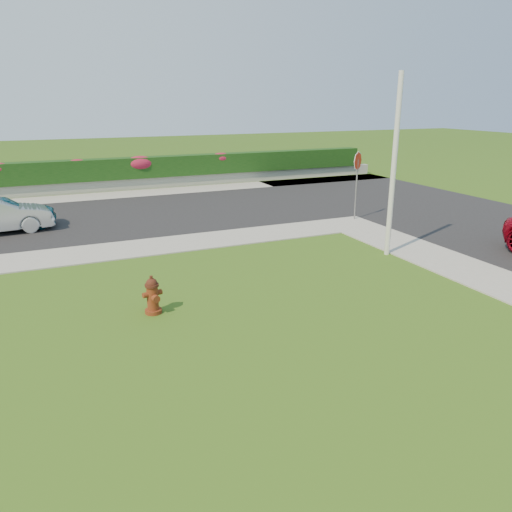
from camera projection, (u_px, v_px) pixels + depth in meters
name	position (u px, v px, depth m)	size (l,w,h in m)	color
ground	(304.00, 371.00, 9.03)	(120.00, 120.00, 0.00)	black
street_far	(16.00, 226.00, 19.33)	(26.00, 8.00, 0.04)	black
curb_corner	(349.00, 224.00, 19.57)	(2.00, 2.00, 0.04)	gray
sidewalk_beyond	(104.00, 196.00, 25.23)	(34.00, 2.00, 0.04)	gray
retaining_wall	(100.00, 186.00, 26.46)	(34.00, 0.40, 0.60)	gray
hedge	(98.00, 170.00, 26.29)	(32.00, 0.90, 1.10)	black
fire_hydrant	(153.00, 296.00, 11.36)	(0.47, 0.44, 0.90)	#4A150B
sedan_teal	(0.00, 213.00, 18.42)	(1.54, 3.84, 1.31)	#0C495D
utility_pole	(394.00, 167.00, 15.02)	(0.16, 0.16, 5.49)	silver
stop_sign	(357.00, 169.00, 19.74)	(0.64, 0.42, 2.75)	slate
flower_clump_d	(77.00, 164.00, 25.70)	(1.05, 0.67, 0.52)	#AA1D3B
flower_clump_e	(140.00, 163.00, 26.96)	(1.56, 1.00, 0.78)	#AA1D3B
flower_clump_f	(221.00, 158.00, 28.72)	(1.19, 0.76, 0.59)	#AA1D3B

